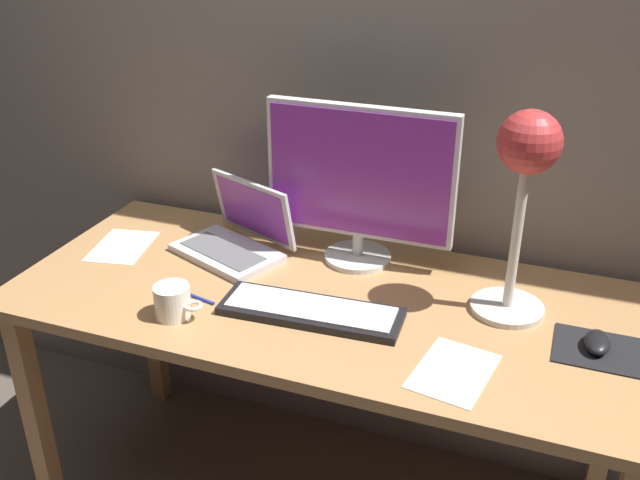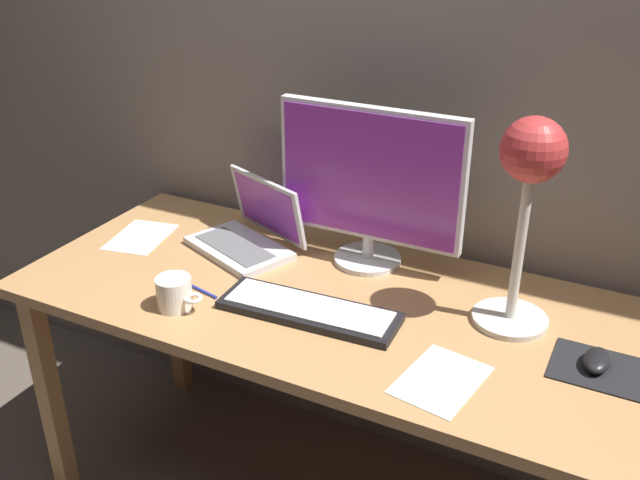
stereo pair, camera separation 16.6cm
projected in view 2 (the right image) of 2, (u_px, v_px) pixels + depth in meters
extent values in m
cube|color=gray|center=(396.00, 42.00, 1.86)|extent=(4.80, 0.06, 2.60)
cube|color=tan|center=(327.00, 301.00, 1.79)|extent=(1.60, 0.70, 0.03)
cube|color=tan|center=(50.00, 398.00, 2.02)|extent=(0.05, 0.05, 0.71)
cube|color=tan|center=(175.00, 303.00, 2.49)|extent=(0.05, 0.05, 0.71)
cube|color=tan|center=(623.00, 435.00, 1.89)|extent=(0.05, 0.05, 0.71)
cylinder|color=silver|center=(368.00, 259.00, 1.95)|extent=(0.18, 0.18, 0.01)
cylinder|color=silver|center=(368.00, 246.00, 1.93)|extent=(0.03, 0.03, 0.06)
cube|color=silver|center=(370.00, 174.00, 1.84)|extent=(0.51, 0.03, 0.36)
cube|color=purple|center=(368.00, 176.00, 1.82)|extent=(0.49, 0.00, 0.33)
cube|color=black|center=(308.00, 310.00, 1.70)|extent=(0.45, 0.16, 0.02)
cube|color=silver|center=(308.00, 306.00, 1.70)|extent=(0.41, 0.13, 0.01)
cube|color=silver|center=(239.00, 248.00, 2.00)|extent=(0.34, 0.28, 0.02)
cube|color=slate|center=(235.00, 246.00, 1.99)|extent=(0.27, 0.19, 0.00)
cube|color=silver|center=(268.00, 206.00, 2.02)|extent=(0.29, 0.15, 0.18)
cube|color=purple|center=(268.00, 206.00, 2.02)|extent=(0.26, 0.13, 0.15)
cylinder|color=beige|center=(510.00, 319.00, 1.67)|extent=(0.18, 0.18, 0.01)
cylinder|color=silver|center=(520.00, 243.00, 1.59)|extent=(0.02, 0.02, 0.38)
sphere|color=#BF3333|center=(533.00, 150.00, 1.49)|extent=(0.14, 0.14, 0.14)
sphere|color=#FFEAB2|center=(530.00, 167.00, 1.50)|extent=(0.05, 0.05, 0.05)
cube|color=black|center=(600.00, 369.00, 1.51)|extent=(0.20, 0.16, 0.00)
ellipsoid|color=black|center=(597.00, 360.00, 1.51)|extent=(0.06, 0.10, 0.03)
cylinder|color=white|center=(174.00, 293.00, 1.72)|extent=(0.09, 0.09, 0.08)
torus|color=white|center=(193.00, 298.00, 1.69)|extent=(0.05, 0.05, 0.01)
cube|color=white|center=(441.00, 380.00, 1.48)|extent=(0.18, 0.23, 0.00)
cube|color=white|center=(141.00, 237.00, 2.08)|extent=(0.19, 0.24, 0.00)
cylinder|color=#2633A5|center=(198.00, 289.00, 1.81)|extent=(0.14, 0.04, 0.01)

